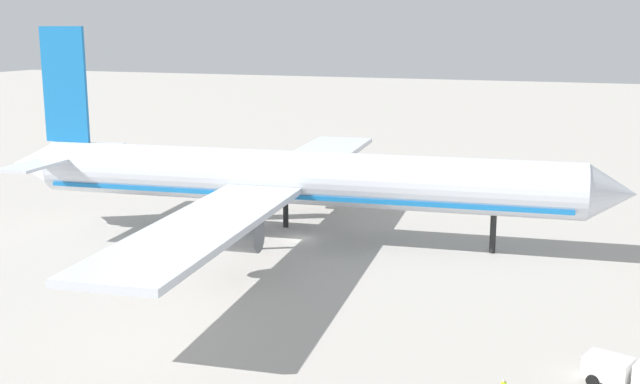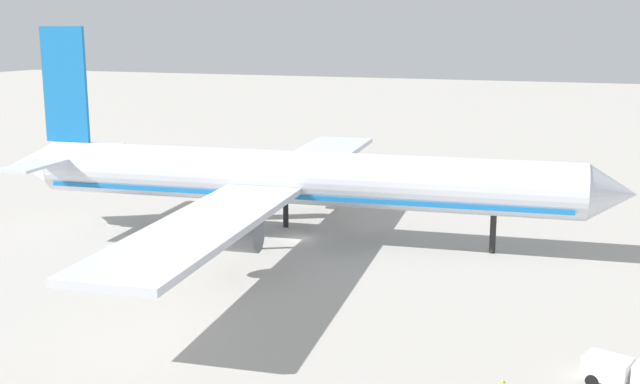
% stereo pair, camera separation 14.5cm
% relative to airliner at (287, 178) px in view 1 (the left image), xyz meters
% --- Properties ---
extents(ground_plane, '(600.00, 600.00, 0.00)m').
position_rel_airliner_xyz_m(ground_plane, '(1.39, 0.17, -7.42)').
color(ground_plane, '#ADA8A0').
extents(airliner, '(77.05, 79.84, 25.26)m').
position_rel_airliner_xyz_m(airliner, '(0.00, 0.00, 0.00)').
color(airliner, silver).
rests_on(airliner, ground).
extents(service_truck_3, '(5.49, 3.72, 2.33)m').
position_rel_airliner_xyz_m(service_truck_3, '(37.96, -28.28, -6.16)').
color(service_truck_3, white).
rests_on(service_truck_3, ground).
extents(baggage_cart_0, '(2.67, 3.40, 0.40)m').
position_rel_airliner_xyz_m(baggage_cart_0, '(-37.61, 51.19, -7.15)').
color(baggage_cart_0, '#26598C').
rests_on(baggage_cart_0, ground).
extents(traffic_cone_1, '(0.36, 0.36, 0.55)m').
position_rel_airliner_xyz_m(traffic_cone_1, '(12.26, 40.25, -7.14)').
color(traffic_cone_1, orange).
rests_on(traffic_cone_1, ground).
extents(traffic_cone_4, '(0.36, 0.36, 0.55)m').
position_rel_airliner_xyz_m(traffic_cone_4, '(-16.84, 44.26, -7.14)').
color(traffic_cone_4, orange).
rests_on(traffic_cone_4, ground).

